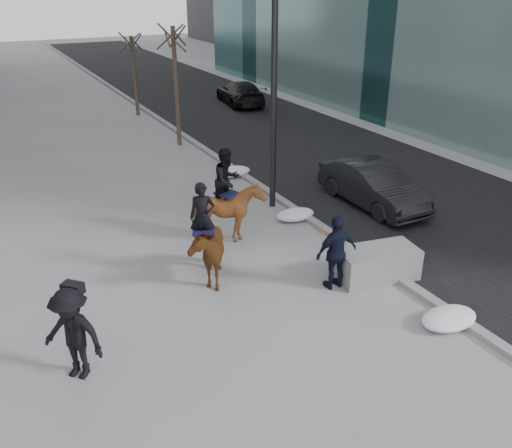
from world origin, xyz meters
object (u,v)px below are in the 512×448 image
mounted_left (206,245)px  mounted_right (229,205)px  planter (377,263)px  car_near (373,185)px

mounted_left → mounted_right: bearing=49.9°
planter → car_near: 4.52m
mounted_right → mounted_left: bearing=-130.1°
planter → car_near: bearing=52.9°
planter → car_near: size_ratio=0.46×
car_near → mounted_right: mounted_right is taller
mounted_left → mounted_right: mounted_right is taller
planter → mounted_left: (-3.55, 1.81, 0.50)m
planter → mounted_right: (-2.20, 3.41, 0.64)m
planter → mounted_left: 4.01m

